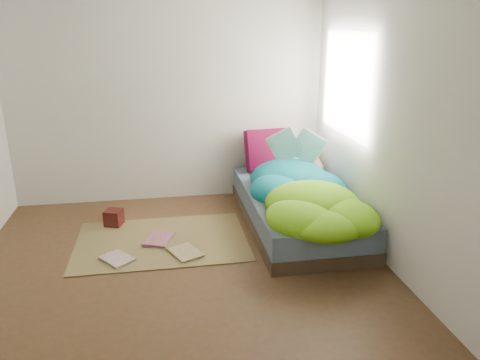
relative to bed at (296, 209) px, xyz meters
name	(u,v)px	position (x,y,z in m)	size (l,w,h in m)	color
ground	(181,268)	(-1.22, -0.72, -0.17)	(3.50, 3.50, 0.00)	#472F1B
room_walls	(174,72)	(-1.21, -0.71, 1.46)	(3.54, 3.54, 2.62)	beige
bed	(296,209)	(0.00, 0.00, 0.00)	(1.00, 2.00, 0.34)	#382C1E
duvet	(304,185)	(0.00, -0.22, 0.34)	(0.96, 1.84, 0.34)	#07616F
rug	(162,241)	(-1.37, -0.17, -0.16)	(1.60, 1.10, 0.01)	brown
pillow_floral	(294,165)	(0.18, 0.74, 0.24)	(0.59, 0.37, 0.13)	beige
pillow_magenta	(267,150)	(-0.13, 0.84, 0.41)	(0.48, 0.15, 0.48)	#480417
open_book	(297,137)	(0.08, 0.36, 0.67)	(0.51, 0.11, 0.31)	#2C8836
wooden_box	(114,218)	(-1.84, 0.28, -0.08)	(0.16, 0.16, 0.16)	#3E0E0E
floor_book_a	(107,263)	(-1.84, -0.56, -0.15)	(0.21, 0.28, 0.02)	beige
floor_book_b	(147,238)	(-1.51, -0.13, -0.14)	(0.23, 0.31, 0.03)	#B26682
floor_book_c	(174,256)	(-1.27, -0.53, -0.14)	(0.22, 0.31, 0.02)	tan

